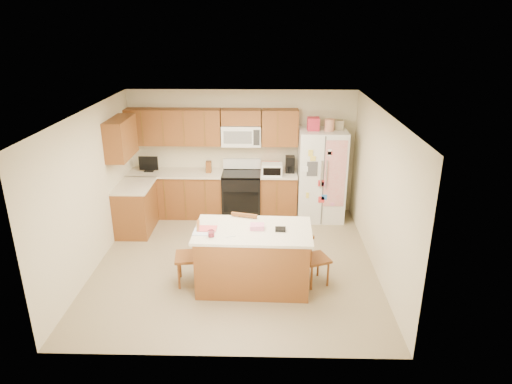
{
  "coord_description": "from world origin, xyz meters",
  "views": [
    {
      "loc": [
        0.5,
        -6.63,
        3.78
      ],
      "look_at": [
        0.33,
        0.35,
        1.12
      ],
      "focal_mm": 32.0,
      "sensor_mm": 36.0,
      "label": 1
    }
  ],
  "objects_px": {
    "stove": "(242,194)",
    "windsor_chair_left": "(190,256)",
    "refrigerator": "(321,174)",
    "island": "(253,257)",
    "windsor_chair_right": "(314,258)",
    "windsor_chair_back": "(247,240)"
  },
  "relations": [
    {
      "from": "stove",
      "to": "refrigerator",
      "type": "bearing_deg",
      "value": -2.3
    },
    {
      "from": "stove",
      "to": "windsor_chair_right",
      "type": "xyz_separation_m",
      "value": [
        1.22,
        -2.53,
        -0.05
      ]
    },
    {
      "from": "refrigerator",
      "to": "island",
      "type": "bearing_deg",
      "value": -116.34
    },
    {
      "from": "island",
      "to": "windsor_chair_back",
      "type": "height_order",
      "value": "island"
    },
    {
      "from": "stove",
      "to": "island",
      "type": "height_order",
      "value": "stove"
    },
    {
      "from": "windsor_chair_left",
      "to": "refrigerator",
      "type": "bearing_deg",
      "value": 48.51
    },
    {
      "from": "stove",
      "to": "windsor_chair_left",
      "type": "xyz_separation_m",
      "value": [
        -0.64,
        -2.56,
        -0.02
      ]
    },
    {
      "from": "refrigerator",
      "to": "windsor_chair_back",
      "type": "xyz_separation_m",
      "value": [
        -1.37,
        -1.99,
        -0.45
      ]
    },
    {
      "from": "island",
      "to": "windsor_chair_left",
      "type": "bearing_deg",
      "value": 176.83
    },
    {
      "from": "stove",
      "to": "island",
      "type": "bearing_deg",
      "value": -83.25
    },
    {
      "from": "island",
      "to": "windsor_chair_left",
      "type": "height_order",
      "value": "island"
    },
    {
      "from": "island",
      "to": "windsor_chair_left",
      "type": "relative_size",
      "value": 1.8
    },
    {
      "from": "island",
      "to": "stove",
      "type": "bearing_deg",
      "value": 96.75
    },
    {
      "from": "windsor_chair_left",
      "to": "windsor_chair_right",
      "type": "relative_size",
      "value": 1.07
    },
    {
      "from": "island",
      "to": "refrigerator",
      "type": "bearing_deg",
      "value": 63.66
    },
    {
      "from": "stove",
      "to": "refrigerator",
      "type": "xyz_separation_m",
      "value": [
        1.57,
        -0.06,
        0.45
      ]
    },
    {
      "from": "stove",
      "to": "windsor_chair_right",
      "type": "relative_size",
      "value": 1.27
    },
    {
      "from": "refrigerator",
      "to": "windsor_chair_back",
      "type": "distance_m",
      "value": 2.46
    },
    {
      "from": "stove",
      "to": "windsor_chair_left",
      "type": "bearing_deg",
      "value": -103.97
    },
    {
      "from": "stove",
      "to": "windsor_chair_back",
      "type": "distance_m",
      "value": 2.06
    },
    {
      "from": "island",
      "to": "windsor_chair_left",
      "type": "distance_m",
      "value": 0.95
    },
    {
      "from": "windsor_chair_left",
      "to": "windsor_chair_back",
      "type": "xyz_separation_m",
      "value": [
        0.83,
        0.51,
        0.02
      ]
    }
  ]
}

